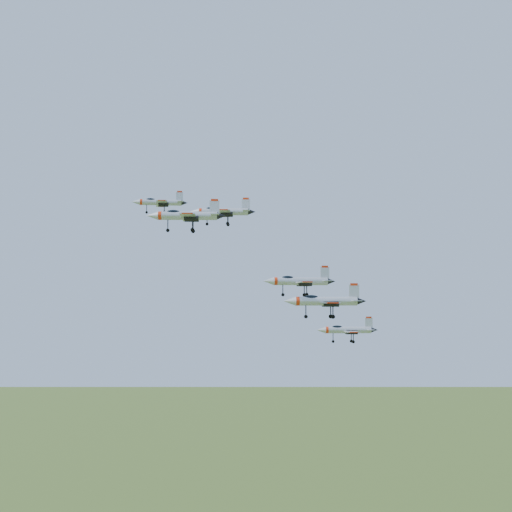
# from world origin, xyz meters

# --- Properties ---
(jet_lead) EXTENTS (11.13, 9.50, 3.04)m
(jet_lead) POSITION_xyz_m (-14.15, 13.82, 138.36)
(jet_lead) COLOR #B7BCC5
(jet_left_high) EXTENTS (11.52, 9.65, 3.09)m
(jet_left_high) POSITION_xyz_m (2.91, -4.79, 133.71)
(jet_left_high) COLOR #B7BCC5
(jet_right_high) EXTENTS (12.26, 10.33, 3.30)m
(jet_right_high) POSITION_xyz_m (0.19, -18.48, 131.42)
(jet_right_high) COLOR #B7BCC5
(jet_left_low) EXTENTS (13.54, 11.51, 3.68)m
(jet_left_low) POSITION_xyz_m (14.79, 8.23, 122.07)
(jet_left_low) COLOR #B7BCC5
(jet_right_low) EXTENTS (13.33, 11.23, 3.59)m
(jet_right_low) POSITION_xyz_m (20.79, -9.83, 118.32)
(jet_right_low) COLOR #B7BCC5
(jet_trail) EXTENTS (10.68, 8.99, 2.87)m
(jet_trail) POSITION_xyz_m (23.92, 0.05, 113.38)
(jet_trail) COLOR #B7BCC5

